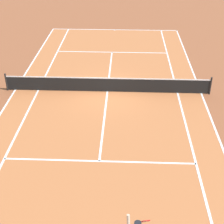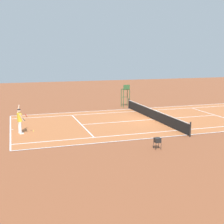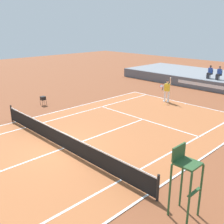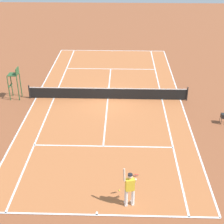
{
  "view_description": "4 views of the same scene",
  "coord_description": "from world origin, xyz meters",
  "px_view_note": "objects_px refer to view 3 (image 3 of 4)",
  "views": [
    {
      "loc": [
        -1.03,
        17.75,
        9.32
      ],
      "look_at": [
        -0.44,
        3.92,
        1.0
      ],
      "focal_mm": 54.62,
      "sensor_mm": 36.0,
      "label": 1
    },
    {
      "loc": [
        -24.07,
        11.56,
        5.7
      ],
      "look_at": [
        -0.44,
        3.92,
        1.0
      ],
      "focal_mm": 49.64,
      "sensor_mm": 36.0,
      "label": 2
    },
    {
      "loc": [
        10.63,
        -6.84,
        6.02
      ],
      "look_at": [
        -0.44,
        3.92,
        1.0
      ],
      "focal_mm": 42.62,
      "sensor_mm": 36.0,
      "label": 3
    },
    {
      "loc": [
        -1.03,
        22.97,
        11.15
      ],
      "look_at": [
        -0.44,
        3.92,
        1.0
      ],
      "focal_mm": 54.03,
      "sensor_mm": 36.0,
      "label": 4
    }
  ],
  "objects_px": {
    "spectator_seated_0": "(210,72)",
    "spectator_seated_1": "(219,73)",
    "tennis_ball": "(164,105)",
    "tennis_player": "(167,90)",
    "umpire_chair": "(185,173)",
    "ball_hopper": "(43,98)"
  },
  "relations": [
    {
      "from": "tennis_player",
      "to": "umpire_chair",
      "type": "distance_m",
      "value": 14.0
    },
    {
      "from": "tennis_player",
      "to": "ball_hopper",
      "type": "height_order",
      "value": "tennis_player"
    },
    {
      "from": "spectator_seated_1",
      "to": "spectator_seated_0",
      "type": "bearing_deg",
      "value": 180.0
    },
    {
      "from": "spectator_seated_0",
      "to": "umpire_chair",
      "type": "xyz_separation_m",
      "value": [
        8.42,
        -18.55,
        -0.06
      ]
    },
    {
      "from": "umpire_chair",
      "to": "ball_hopper",
      "type": "height_order",
      "value": "umpire_chair"
    },
    {
      "from": "ball_hopper",
      "to": "spectator_seated_1",
      "type": "bearing_deg",
      "value": 64.55
    },
    {
      "from": "spectator_seated_1",
      "to": "umpire_chair",
      "type": "height_order",
      "value": "umpire_chair"
    },
    {
      "from": "spectator_seated_0",
      "to": "tennis_player",
      "type": "distance_m",
      "value": 7.38
    },
    {
      "from": "spectator_seated_1",
      "to": "tennis_ball",
      "type": "distance_m",
      "value": 8.46
    },
    {
      "from": "spectator_seated_0",
      "to": "tennis_ball",
      "type": "distance_m",
      "value": 8.47
    },
    {
      "from": "umpire_chair",
      "to": "ball_hopper",
      "type": "distance_m",
      "value": 15.12
    },
    {
      "from": "spectator_seated_0",
      "to": "spectator_seated_1",
      "type": "bearing_deg",
      "value": 0.0
    },
    {
      "from": "spectator_seated_0",
      "to": "spectator_seated_1",
      "type": "distance_m",
      "value": 0.94
    },
    {
      "from": "ball_hopper",
      "to": "spectator_seated_0",
      "type": "bearing_deg",
      "value": 67.51
    },
    {
      "from": "spectator_seated_1",
      "to": "tennis_ball",
      "type": "xyz_separation_m",
      "value": [
        -0.44,
        -8.3,
        -1.58
      ]
    },
    {
      "from": "tennis_player",
      "to": "tennis_ball",
      "type": "bearing_deg",
      "value": -63.31
    },
    {
      "from": "tennis_player",
      "to": "umpire_chair",
      "type": "relative_size",
      "value": 0.85
    },
    {
      "from": "spectator_seated_0",
      "to": "tennis_player",
      "type": "xyz_separation_m",
      "value": [
        0.03,
        -7.36,
        -0.62
      ]
    },
    {
      "from": "tennis_ball",
      "to": "spectator_seated_1",
      "type": "bearing_deg",
      "value": 87.0
    },
    {
      "from": "spectator_seated_0",
      "to": "tennis_ball",
      "type": "relative_size",
      "value": 18.6
    },
    {
      "from": "spectator_seated_0",
      "to": "spectator_seated_1",
      "type": "xyz_separation_m",
      "value": [
        0.94,
        0.0,
        0.0
      ]
    },
    {
      "from": "tennis_player",
      "to": "tennis_ball",
      "type": "xyz_separation_m",
      "value": [
        0.48,
        -0.95,
        -0.96
      ]
    }
  ]
}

